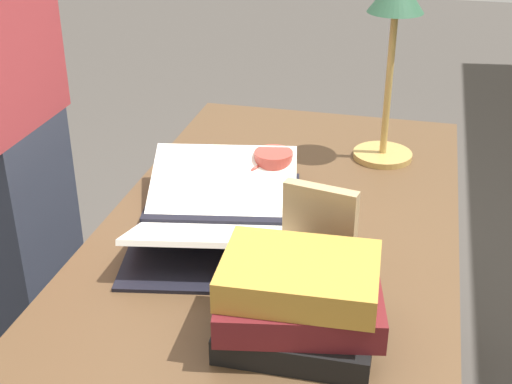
{
  "coord_description": "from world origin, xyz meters",
  "views": [
    {
      "loc": [
        1.4,
        0.28,
        1.53
      ],
      "look_at": [
        0.05,
        -0.05,
        0.81
      ],
      "focal_mm": 50.0,
      "sensor_mm": 36.0,
      "label": 1
    }
  ],
  "objects_px": {
    "book_standing_upright": "(319,234)",
    "reading_lamp": "(394,26)",
    "open_book": "(218,215)",
    "coffee_mug": "(273,170)",
    "book_stack_tall": "(299,301)"
  },
  "relations": [
    {
      "from": "book_standing_upright",
      "to": "reading_lamp",
      "type": "relative_size",
      "value": 0.41
    },
    {
      "from": "book_stack_tall",
      "to": "open_book",
      "type": "bearing_deg",
      "value": -144.48
    },
    {
      "from": "open_book",
      "to": "coffee_mug",
      "type": "relative_size",
      "value": 5.26
    },
    {
      "from": "book_stack_tall",
      "to": "book_standing_upright",
      "type": "relative_size",
      "value": 1.55
    },
    {
      "from": "book_stack_tall",
      "to": "coffee_mug",
      "type": "height_order",
      "value": "book_stack_tall"
    },
    {
      "from": "open_book",
      "to": "coffee_mug",
      "type": "distance_m",
      "value": 0.23
    },
    {
      "from": "book_standing_upright",
      "to": "reading_lamp",
      "type": "xyz_separation_m",
      "value": [
        -0.61,
        0.08,
        0.26
      ]
    },
    {
      "from": "reading_lamp",
      "to": "coffee_mug",
      "type": "height_order",
      "value": "reading_lamp"
    },
    {
      "from": "book_stack_tall",
      "to": "coffee_mug",
      "type": "xyz_separation_m",
      "value": [
        -0.56,
        -0.17,
        -0.03
      ]
    },
    {
      "from": "book_stack_tall",
      "to": "coffee_mug",
      "type": "distance_m",
      "value": 0.58
    },
    {
      "from": "book_standing_upright",
      "to": "book_stack_tall",
      "type": "bearing_deg",
      "value": 10.47
    },
    {
      "from": "reading_lamp",
      "to": "book_standing_upright",
      "type": "bearing_deg",
      "value": -7.23
    },
    {
      "from": "book_standing_upright",
      "to": "coffee_mug",
      "type": "height_order",
      "value": "book_standing_upright"
    },
    {
      "from": "open_book",
      "to": "reading_lamp",
      "type": "height_order",
      "value": "reading_lamp"
    },
    {
      "from": "open_book",
      "to": "coffee_mug",
      "type": "height_order",
      "value": "open_book"
    }
  ]
}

